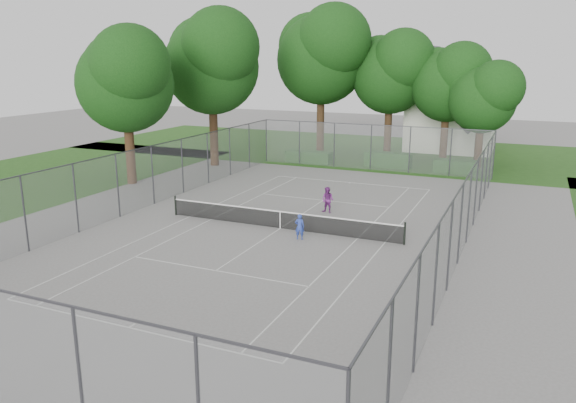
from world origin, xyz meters
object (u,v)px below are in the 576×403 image
at_px(tennis_net, 280,219).
at_px(house, 452,109).
at_px(girl_player, 300,227).
at_px(woman_player, 328,200).

height_order(tennis_net, house, house).
height_order(tennis_net, girl_player, girl_player).
xyz_separation_m(house, girl_player, (-2.68, -30.35, -3.20)).
distance_m(house, woman_player, 25.68).
bearing_deg(girl_player, woman_player, -99.45).
relative_size(house, girl_player, 7.50).
relative_size(tennis_net, house, 1.35).
bearing_deg(woman_player, girl_player, -76.36).
bearing_deg(tennis_net, woman_player, 72.78).
bearing_deg(girl_player, tennis_net, -51.10).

